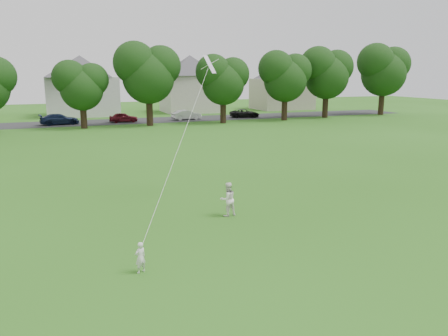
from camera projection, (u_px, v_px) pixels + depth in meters
name	position (u px, v px, depth m)	size (l,w,h in m)	color
ground	(184.00, 250.00, 15.05)	(160.00, 160.00, 0.00)	#285D15
street	(89.00, 123.00, 53.32)	(90.00, 7.00, 0.01)	#2D2D30
toddler	(140.00, 257.00, 13.22)	(0.36, 0.24, 0.99)	silver
older_boy	(228.00, 199.00, 18.47)	(0.71, 0.55, 1.46)	white
kite	(183.00, 137.00, 16.89)	(2.93, 4.32, 10.67)	white
tree_row	(129.00, 71.00, 48.54)	(84.51, 8.32, 10.34)	black
parked_cars	(55.00, 120.00, 50.92)	(55.32, 2.33, 1.29)	black
house_row	(73.00, 79.00, 60.96)	(77.24, 13.86, 10.18)	white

